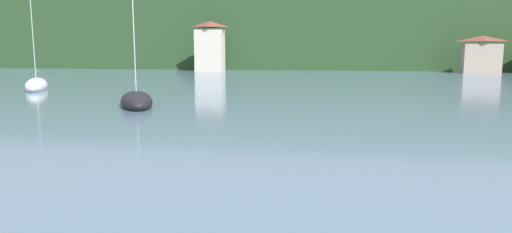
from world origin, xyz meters
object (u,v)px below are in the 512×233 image
shore_building_west (210,47)px  sailboat_far_11 (137,101)px  shore_building_westcentral (481,55)px  sailboat_far_8 (37,86)px

shore_building_west → sailboat_far_11: (9.53, -58.02, -4.64)m
shore_building_westcentral → sailboat_far_11: bearing=-127.0°
sailboat_far_8 → sailboat_far_11: (17.31, -12.12, -0.05)m
sailboat_far_8 → sailboat_far_11: bearing=26.9°
shore_building_west → sailboat_far_8: size_ratio=0.99×
shore_building_west → sailboat_far_8: (-7.77, -45.90, -4.59)m
sailboat_far_8 → sailboat_far_11: 21.13m
shore_building_west → sailboat_far_8: bearing=-99.6°
shore_building_westcentral → sailboat_far_8: size_ratio=0.68×
sailboat_far_8 → sailboat_far_11: size_ratio=1.07×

